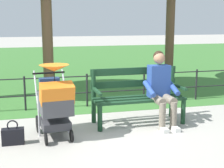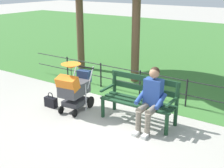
{
  "view_description": "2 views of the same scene",
  "coord_description": "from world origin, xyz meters",
  "views": [
    {
      "loc": [
        1.09,
        5.22,
        1.81
      ],
      "look_at": [
        -0.15,
        0.22,
        0.78
      ],
      "focal_mm": 52.24,
      "sensor_mm": 36.0,
      "label": 1
    },
    {
      "loc": [
        -3.43,
        5.02,
        2.86
      ],
      "look_at": [
        -0.05,
        0.02,
        0.74
      ],
      "focal_mm": 47.16,
      "sensor_mm": 36.0,
      "label": 2
    }
  ],
  "objects": [
    {
      "name": "handbag",
      "position": [
        1.41,
        0.46,
        0.13
      ],
      "size": [
        0.32,
        0.14,
        0.37
      ],
      "color": "black",
      "rests_on": "ground"
    },
    {
      "name": "grass_lawn",
      "position": [
        0.0,
        -8.8,
        0.0
      ],
      "size": [
        40.0,
        16.0,
        0.01
      ],
      "primitive_type": "cube",
      "color": "#3D7533",
      "rests_on": "ground"
    },
    {
      "name": "stroller",
      "position": [
        0.79,
        0.32,
        0.59
      ],
      "size": [
        0.59,
        0.93,
        1.15
      ],
      "color": "black",
      "rests_on": "ground"
    },
    {
      "name": "person_on_bench",
      "position": [
        -1.04,
        0.11,
        0.68
      ],
      "size": [
        0.54,
        0.74,
        1.28
      ],
      "color": "slate",
      "rests_on": "ground"
    },
    {
      "name": "park_bench",
      "position": [
        -0.69,
        -0.12,
        0.53
      ],
      "size": [
        1.61,
        0.64,
        0.96
      ],
      "color": "#193D23",
      "rests_on": "ground"
    },
    {
      "name": "park_fence",
      "position": [
        -0.27,
        -1.36,
        0.42
      ],
      "size": [
        7.56,
        0.04,
        0.7
      ],
      "color": "black",
      "rests_on": "ground"
    },
    {
      "name": "ground_plane",
      "position": [
        0.0,
        0.0,
        0.0
      ],
      "size": [
        60.0,
        60.0,
        0.0
      ],
      "primitive_type": "plane",
      "color": "#ADA89E"
    }
  ]
}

